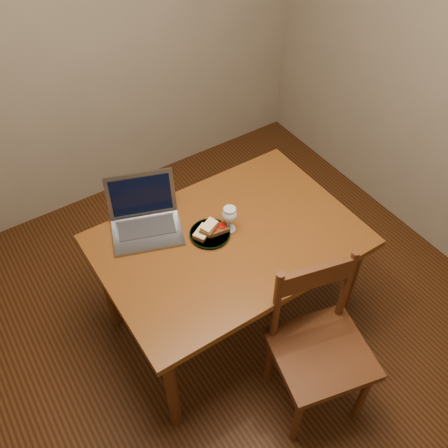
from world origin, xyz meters
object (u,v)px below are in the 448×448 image
table (229,249)px  plate (210,234)px  chair (321,342)px  laptop (144,215)px  milk_glass (230,219)px

table → plate: (-0.07, 0.07, 0.09)m
chair → plate: 0.75m
laptop → plate: bearing=-27.0°
table → milk_glass: (0.04, 0.05, 0.16)m
milk_glass → laptop: 0.44m
table → chair: (0.11, -0.63, -0.14)m
chair → laptop: size_ratio=1.23×
plate → table: bearing=-45.5°
chair → milk_glass: size_ratio=3.61×
plate → laptop: size_ratio=0.48×
chair → table: bearing=113.4°
table → plate: plate is taller
table → chair: chair is taller
laptop → table: bearing=-26.7°
chair → milk_glass: bearing=109.6°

